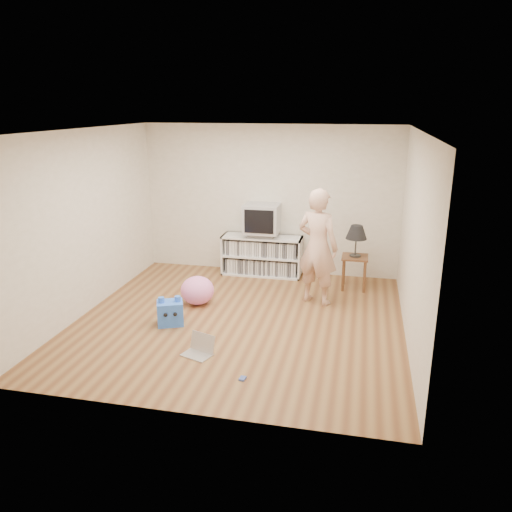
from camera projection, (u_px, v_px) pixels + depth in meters
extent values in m
plane|color=brown|center=(239.00, 320.00, 7.02)|extent=(4.50, 4.50, 0.00)
cube|color=beige|center=(270.00, 200.00, 8.74)|extent=(4.50, 0.02, 2.60)
cube|color=beige|center=(178.00, 290.00, 4.53)|extent=(4.50, 0.02, 2.60)
cube|color=beige|center=(85.00, 223.00, 7.09)|extent=(0.02, 4.50, 2.60)
cube|color=beige|center=(414.00, 240.00, 6.18)|extent=(0.02, 4.50, 2.60)
cube|color=white|center=(237.00, 130.00, 6.25)|extent=(4.50, 4.50, 0.01)
cube|color=white|center=(264.00, 252.00, 9.02)|extent=(1.40, 0.03, 0.70)
cube|color=white|center=(225.00, 253.00, 8.96)|extent=(0.03, 0.45, 0.70)
cube|color=white|center=(300.00, 258.00, 8.68)|extent=(0.03, 0.45, 0.70)
cube|color=white|center=(262.00, 273.00, 8.92)|extent=(1.40, 0.45, 0.03)
cube|color=white|center=(262.00, 255.00, 8.82)|extent=(1.34, 0.45, 0.03)
cube|color=white|center=(262.00, 237.00, 8.72)|extent=(1.40, 0.45, 0.03)
cube|color=silver|center=(262.00, 255.00, 8.82)|extent=(1.26, 0.36, 0.64)
cube|color=gray|center=(262.00, 234.00, 8.71)|extent=(0.45, 0.35, 0.07)
cube|color=#AAAAB0|center=(262.00, 218.00, 8.62)|extent=(0.60, 0.52, 0.50)
cube|color=black|center=(259.00, 222.00, 8.38)|extent=(0.50, 0.01, 0.40)
cylinder|color=brown|center=(343.00, 276.00, 8.05)|extent=(0.04, 0.04, 0.52)
cylinder|color=brown|center=(364.00, 277.00, 7.98)|extent=(0.04, 0.04, 0.52)
cylinder|color=brown|center=(344.00, 269.00, 8.36)|extent=(0.04, 0.04, 0.52)
cylinder|color=brown|center=(365.00, 271.00, 8.29)|extent=(0.04, 0.04, 0.52)
cube|color=brown|center=(355.00, 257.00, 8.09)|extent=(0.42, 0.42, 0.03)
cylinder|color=#333333|center=(355.00, 256.00, 8.08)|extent=(0.18, 0.18, 0.02)
cylinder|color=#333333|center=(356.00, 245.00, 8.03)|extent=(0.02, 0.02, 0.32)
imported|color=beige|center=(318.00, 247.00, 7.41)|extent=(0.75, 0.63, 1.76)
cube|color=silver|center=(197.00, 355.00, 6.03)|extent=(0.41, 0.34, 0.02)
cube|color=silver|center=(203.00, 342.00, 6.09)|extent=(0.35, 0.18, 0.23)
cube|color=black|center=(203.00, 342.00, 6.09)|extent=(0.30, 0.15, 0.18)
cube|color=#435AB4|center=(243.00, 378.00, 5.51)|extent=(0.08, 0.10, 0.02)
cube|color=#2F6CFA|center=(170.00, 313.00, 6.85)|extent=(0.43, 0.39, 0.33)
cylinder|color=#2F6CFA|center=(161.00, 300.00, 6.77)|extent=(0.08, 0.08, 0.07)
cylinder|color=#2F6CFA|center=(178.00, 299.00, 6.81)|extent=(0.08, 0.08, 0.07)
sphere|color=black|center=(165.00, 315.00, 6.70)|extent=(0.06, 0.06, 0.06)
sphere|color=black|center=(175.00, 314.00, 6.72)|extent=(0.06, 0.06, 0.06)
ellipsoid|color=#FF7FCE|center=(197.00, 290.00, 7.54)|extent=(0.67, 0.67, 0.43)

